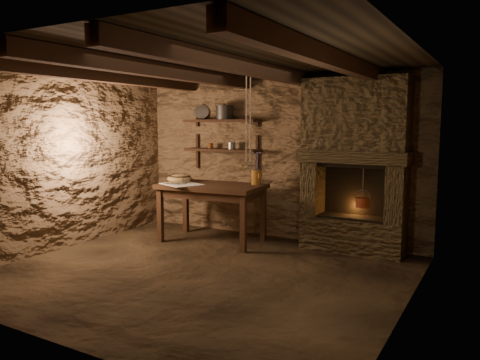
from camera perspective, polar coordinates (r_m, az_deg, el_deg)
The scene contains 25 objects.
floor at distance 5.51m, azimuth -4.84°, elevation -11.19°, with size 4.50×4.50×0.00m, color black.
back_wall at distance 6.99m, azimuth 4.41°, elevation 2.71°, with size 4.50×0.04×2.40m, color brown.
front_wall at distance 3.81m, azimuth -22.39°, elevation -1.32°, with size 4.50×0.04×2.40m, color brown.
left_wall at distance 6.80m, azimuth -20.77°, elevation 2.16°, with size 0.04×4.00×2.40m, color brown.
right_wall at distance 4.39m, azimuth 19.91°, elevation -0.17°, with size 0.04×4.00×2.40m, color brown.
ceiling at distance 5.28m, azimuth -5.11°, elevation 14.39°, with size 4.50×4.00×0.04m, color black.
beam_far_left at distance 6.25m, azimuth -16.73°, elevation 12.14°, with size 0.14×3.95×0.16m, color black.
beam_mid_left at distance 5.57m, azimuth -9.44°, elevation 13.00°, with size 0.14×3.95×0.16m, color black.
beam_mid_right at distance 5.01m, azimuth -0.26°, elevation 13.79°, with size 0.14×3.95×0.16m, color black.
beam_far_right at distance 4.59m, azimuth 10.96°, elevation 14.30°, with size 0.14×3.95×0.16m, color black.
shelf_lower at distance 7.25m, azimuth -2.21°, elevation 3.67°, with size 1.25×0.30×0.04m, color black.
shelf_upper at distance 7.24m, azimuth -2.23°, elevation 7.23°, with size 1.25×0.30×0.04m, color black.
hearth at distance 6.33m, azimuth 13.78°, elevation 2.34°, with size 1.43×0.51×2.30m.
work_table at distance 6.80m, azimuth -3.44°, elevation -3.76°, with size 1.53×0.95×0.84m.
linen_cloth at distance 6.76m, azimuth -7.12°, elevation -0.50°, with size 0.56×0.45×0.01m, color silver.
pewter_cutlery_row at distance 6.74m, azimuth -7.21°, elevation -0.44°, with size 0.47×0.18×0.01m, color gray, non-canonical shape.
drinking_glasses at distance 6.83m, azimuth -6.45°, elevation -0.07°, with size 0.18×0.05×0.07m, color silver, non-canonical shape.
stoneware_jug at distance 6.67m, azimuth 1.99°, elevation 1.18°, with size 0.15×0.15×0.48m.
wooden_bowl at distance 7.07m, azimuth -7.36°, elevation 0.15°, with size 0.38×0.38×0.13m, color olive.
iron_stockpot at distance 7.22m, azimuth -1.91°, elevation 8.16°, with size 0.26×0.26×0.19m, color #2C2A27.
tin_pan at distance 7.57m, azimuth -4.70°, elevation 8.25°, with size 0.24×0.24×0.03m, color gray.
small_kettle at distance 7.16m, azimuth -1.03°, elevation 4.22°, with size 0.15×0.12×0.16m, color gray, non-canonical shape.
rusty_tin at distance 7.37m, azimuth -3.64°, elevation 4.19°, with size 0.08×0.08×0.08m, color #512710.
red_pot at distance 6.31m, azimuth 14.71°, elevation -2.58°, with size 0.20×0.19×0.54m.
hanging_ropes at distance 6.11m, azimuth 1.03°, elevation 7.76°, with size 0.08×0.08×1.20m, color tan, non-canonical shape.
Camera 1 is at (2.99, -4.30, 1.71)m, focal length 35.00 mm.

